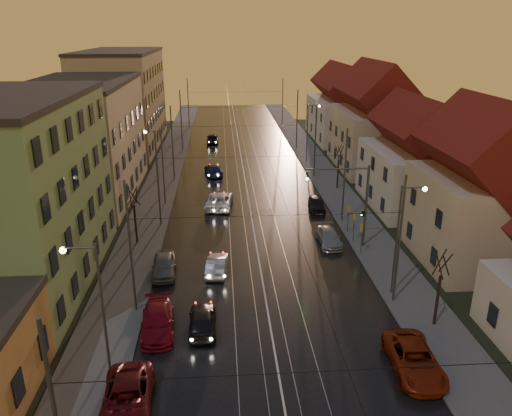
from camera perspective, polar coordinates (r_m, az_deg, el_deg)
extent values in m
plane|color=black|center=(26.68, 3.12, -21.22)|extent=(160.00, 160.00, 0.00)
cube|color=black|center=(62.47, -1.34, 3.68)|extent=(16.00, 120.00, 0.04)
cube|color=#4C4C4C|center=(62.81, -10.51, 3.48)|extent=(4.00, 120.00, 0.15)
cube|color=#4C4C4C|center=(63.69, 7.70, 3.87)|extent=(4.00, 120.00, 0.15)
cube|color=gray|center=(62.40, -3.36, 3.66)|extent=(0.06, 120.00, 0.03)
cube|color=gray|center=(62.43, -2.05, 3.69)|extent=(0.06, 120.00, 0.03)
cube|color=gray|center=(62.50, -0.63, 3.72)|extent=(0.06, 120.00, 0.03)
cube|color=gray|center=(62.60, 0.68, 3.75)|extent=(0.06, 120.00, 0.03)
cube|color=#75955F|center=(38.58, -26.29, 1.20)|extent=(10.00, 18.00, 13.00)
cube|color=#C6B199|center=(57.06, -19.07, 7.21)|extent=(10.00, 20.00, 12.00)
cube|color=tan|center=(79.98, -14.93, 11.75)|extent=(10.00, 24.00, 14.00)
cube|color=#C0B094|center=(42.50, 23.97, -1.14)|extent=(8.50, 10.00, 7.00)
pyramid|color=#5F1B15|center=(41.03, 25.02, 5.92)|extent=(8.67, 10.20, 3.80)
cube|color=silver|center=(53.82, 17.71, 3.33)|extent=(9.00, 12.00, 6.00)
pyramid|color=#5F1B15|center=(52.76, 18.24, 8.11)|extent=(9.18, 12.24, 3.20)
cube|color=#C0B094|center=(67.36, 13.24, 7.63)|extent=(9.00, 14.00, 7.50)
pyramid|color=#5F1B15|center=(66.42, 13.64, 12.48)|extent=(9.18, 14.28, 4.00)
cube|color=silver|center=(84.49, 9.70, 9.96)|extent=(9.00, 16.00, 6.50)
pyramid|color=#5F1B15|center=(83.79, 9.91, 13.33)|extent=(9.18, 16.32, 3.50)
cylinder|color=#595B60|center=(32.24, -14.15, -4.56)|extent=(0.16, 0.16, 9.00)
cylinder|color=#595B60|center=(33.68, 16.06, -3.66)|extent=(0.16, 0.16, 9.00)
cylinder|color=#595B60|center=(46.17, -11.15, 3.17)|extent=(0.16, 0.16, 9.00)
cylinder|color=#595B60|center=(47.18, 10.09, 3.60)|extent=(0.16, 0.16, 9.00)
cylinder|color=#595B60|center=(60.61, -9.54, 7.27)|extent=(0.16, 0.16, 9.00)
cylinder|color=#595B60|center=(61.39, 6.79, 7.57)|extent=(0.16, 0.16, 9.00)
cylinder|color=#595B60|center=(75.27, -8.54, 9.78)|extent=(0.16, 0.16, 9.00)
cylinder|color=#595B60|center=(75.89, 4.71, 10.02)|extent=(0.16, 0.16, 9.00)
cylinder|color=#595B60|center=(93.00, -7.75, 11.74)|extent=(0.16, 0.16, 9.00)
cylinder|color=#595B60|center=(93.51, 3.05, 11.94)|extent=(0.16, 0.16, 9.00)
cylinder|color=#595B60|center=(26.46, -16.99, -11.84)|extent=(0.14, 0.14, 8.00)
cylinder|color=#595B60|center=(24.93, -19.66, -4.31)|extent=(1.60, 0.10, 0.10)
sphere|color=#FFD88C|center=(25.18, -21.21, -4.52)|extent=(0.32, 0.32, 0.32)
cylinder|color=#595B60|center=(34.80, 15.75, -3.75)|extent=(0.14, 0.14, 8.00)
cylinder|color=#595B60|center=(33.79, 17.63, 2.23)|extent=(1.60, 0.10, 0.10)
sphere|color=#FFD88C|center=(34.09, 18.74, 2.08)|extent=(0.32, 0.32, 0.32)
cylinder|color=#595B60|center=(52.06, -10.58, 4.54)|extent=(0.14, 0.14, 8.00)
cylinder|color=#595B60|center=(51.30, -11.75, 8.61)|extent=(1.60, 0.10, 0.10)
sphere|color=#FFD88C|center=(51.42, -12.55, 8.46)|extent=(0.32, 0.32, 0.32)
cylinder|color=#595B60|center=(68.26, 5.86, 8.43)|extent=(0.14, 0.14, 8.00)
cylinder|color=#595B60|center=(67.75, 6.66, 11.58)|extent=(1.60, 0.10, 0.10)
sphere|color=#FFD88C|center=(67.90, 7.27, 11.48)|extent=(0.32, 0.32, 0.32)
cylinder|color=#595B60|center=(42.06, 12.45, 0.11)|extent=(0.20, 0.20, 7.20)
cylinder|color=#595B60|center=(40.42, 9.24, 4.43)|extent=(5.20, 0.14, 0.14)
imported|color=black|center=(40.11, 5.85, 3.57)|extent=(0.15, 0.18, 0.90)
sphere|color=#19FF3F|center=(40.04, 5.87, 3.32)|extent=(0.20, 0.20, 0.20)
cylinder|color=black|center=(43.55, -13.59, -1.89)|extent=(0.18, 0.18, 3.50)
cylinder|color=black|center=(42.73, -13.53, 1.34)|extent=(0.37, 0.92, 1.61)
cylinder|color=black|center=(42.93, -13.92, 1.39)|extent=(0.91, 0.40, 1.61)
cylinder|color=black|center=(42.66, -14.19, 1.25)|extent=(0.37, 0.92, 1.61)
cylinder|color=black|center=(42.47, -13.74, 1.20)|extent=(0.84, 0.54, 1.62)
cylinder|color=black|center=(32.99, 19.99, -9.98)|extent=(0.18, 0.18, 3.50)
cylinder|color=black|center=(32.02, 20.85, -5.90)|extent=(0.37, 0.92, 1.61)
cylinder|color=black|center=(32.01, 20.22, -5.82)|extent=(0.91, 0.40, 1.61)
cylinder|color=black|center=(31.69, 20.20, -6.08)|extent=(0.37, 0.92, 1.61)
cylinder|color=black|center=(31.73, 20.89, -6.14)|extent=(0.84, 0.54, 1.62)
cylinder|color=black|center=(57.69, 9.34, 3.81)|extent=(0.18, 0.18, 3.50)
cylinder|color=black|center=(57.18, 9.69, 6.29)|extent=(0.37, 0.92, 1.61)
cylinder|color=black|center=(57.24, 9.34, 6.33)|extent=(0.91, 0.40, 1.61)
cylinder|color=black|center=(56.91, 9.27, 6.25)|extent=(0.37, 0.92, 1.61)
cylinder|color=black|center=(56.87, 9.65, 6.22)|extent=(0.84, 0.54, 1.62)
imported|color=black|center=(31.41, -6.15, -12.62)|extent=(1.72, 4.12, 1.40)
imported|color=#A1A0A5|center=(38.04, -4.49, -6.46)|extent=(1.78, 4.12, 1.32)
imported|color=silver|center=(51.41, -4.21, 0.86)|extent=(3.07, 5.72, 1.53)
imported|color=#182849|center=(62.94, -4.87, 4.38)|extent=(2.55, 5.06, 1.41)
imported|color=black|center=(80.74, -4.99, 7.92)|extent=(1.86, 4.55, 1.55)
imported|color=#570F12|center=(26.44, -14.53, -20.36)|extent=(2.70, 5.31, 1.44)
imported|color=maroon|center=(31.68, -11.18, -12.61)|extent=(2.33, 4.94, 1.39)
imported|color=gray|center=(38.32, -10.50, -6.43)|extent=(1.95, 4.35, 1.45)
imported|color=maroon|center=(29.32, 17.62, -16.15)|extent=(2.63, 5.30, 1.44)
imported|color=#9FA0A5|center=(43.21, 8.33, -3.31)|extent=(1.77, 4.33, 1.26)
imported|color=black|center=(51.06, 6.94, 0.51)|extent=(1.84, 3.98, 1.32)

